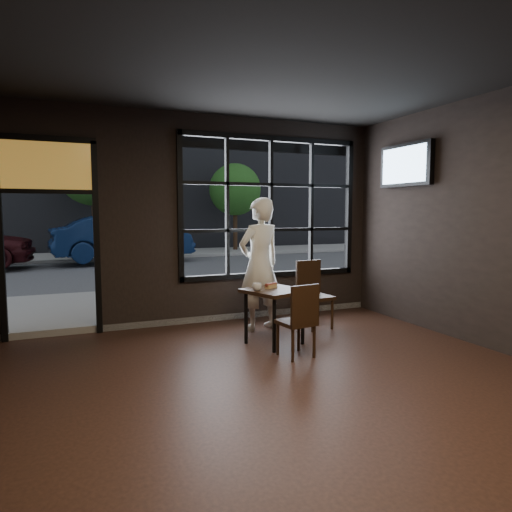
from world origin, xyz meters
name	(u,v)px	position (x,y,z in m)	size (l,w,h in m)	color
floor	(311,415)	(0.00, 0.00, -0.01)	(6.00, 7.00, 0.02)	black
ceiling	(316,24)	(0.00, 0.00, 3.21)	(6.00, 7.00, 0.02)	black
window_frame	(271,207)	(1.20, 3.50, 1.80)	(3.06, 0.12, 2.28)	black
stained_transom	(47,165)	(-2.10, 3.50, 2.35)	(1.20, 0.06, 0.70)	orange
street_asphalt	(103,242)	(0.00, 24.00, -0.02)	(60.00, 41.00, 0.04)	#545456
building_across	(100,103)	(0.00, 23.00, 7.50)	(28.00, 12.00, 15.00)	#5B5956
cafe_table	(274,316)	(0.58, 2.02, 0.37)	(0.67, 0.67, 0.73)	black
chair_near	(296,320)	(0.60, 1.44, 0.44)	(0.38, 0.38, 0.89)	black
chair_window	(316,295)	(1.49, 2.52, 0.50)	(0.43, 0.43, 1.00)	black
man	(260,264)	(0.70, 2.79, 0.97)	(0.70, 0.46, 1.93)	white
hotdog	(271,286)	(0.58, 2.11, 0.76)	(0.20, 0.08, 0.06)	tan
cup	(257,287)	(0.33, 2.00, 0.77)	(0.12, 0.12, 0.10)	silver
tv	(406,165)	(2.93, 2.33, 2.44)	(0.12, 1.10, 0.65)	black
navy_car	(123,238)	(-0.14, 12.63, 0.86)	(1.60, 4.60, 1.52)	#0A1B3C
tree_left	(93,170)	(-0.88, 15.24, 3.32)	(2.76, 2.76, 4.71)	#332114
tree_right	(235,190)	(4.83, 15.22, 2.66)	(2.21, 2.21, 3.78)	#332114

